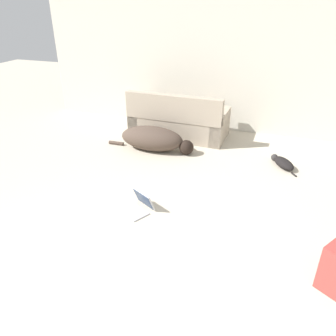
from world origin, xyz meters
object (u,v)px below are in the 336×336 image
(couch, at_px, (178,122))
(cat, at_px, (283,163))
(laptop_open, at_px, (140,204))
(dog, at_px, (154,139))

(couch, xyz_separation_m, cat, (1.92, -0.70, -0.20))
(cat, xyz_separation_m, laptop_open, (-1.62, -1.80, 0.01))
(dog, distance_m, laptop_open, 1.80)
(dog, relative_size, cat, 2.84)
(couch, bearing_deg, dog, 76.96)
(couch, distance_m, dog, 0.79)
(dog, distance_m, cat, 2.12)
(couch, xyz_separation_m, laptop_open, (0.30, -2.49, -0.19))
(dog, height_order, cat, dog)
(couch, bearing_deg, laptop_open, 98.17)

